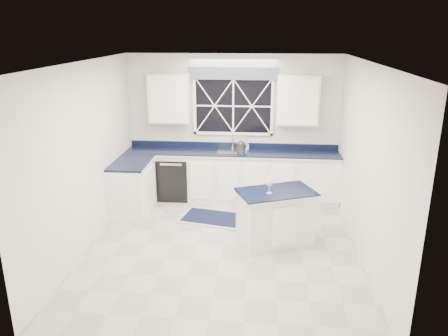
# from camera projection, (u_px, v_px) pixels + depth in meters

# --- Properties ---
(ground) EXTENTS (4.50, 4.50, 0.00)m
(ground) POSITION_uv_depth(u_px,v_px,m) (223.00, 246.00, 6.58)
(ground) COLOR #ADAEA9
(ground) RESTS_ON ground
(back_wall) EXTENTS (4.00, 0.10, 2.70)m
(back_wall) POSITION_uv_depth(u_px,v_px,m) (233.00, 127.00, 8.30)
(back_wall) COLOR silver
(back_wall) RESTS_ON ground
(base_cabinets) EXTENTS (3.99, 1.60, 0.90)m
(base_cabinets) POSITION_uv_depth(u_px,v_px,m) (214.00, 179.00, 8.16)
(base_cabinets) COLOR white
(base_cabinets) RESTS_ON ground
(countertop) EXTENTS (3.98, 0.64, 0.04)m
(countertop) POSITION_uv_depth(u_px,v_px,m) (232.00, 153.00, 8.15)
(countertop) COLOR black
(countertop) RESTS_ON base_cabinets
(dishwasher) EXTENTS (0.60, 0.58, 0.82)m
(dishwasher) POSITION_uv_depth(u_px,v_px,m) (175.00, 177.00, 8.39)
(dishwasher) COLOR black
(dishwasher) RESTS_ON ground
(window) EXTENTS (1.65, 0.09, 1.26)m
(window) POSITION_uv_depth(u_px,v_px,m) (233.00, 102.00, 8.11)
(window) COLOR black
(window) RESTS_ON ground
(upper_cabinets) EXTENTS (3.10, 0.34, 0.90)m
(upper_cabinets) POSITION_uv_depth(u_px,v_px,m) (233.00, 99.00, 7.97)
(upper_cabinets) COLOR white
(upper_cabinets) RESTS_ON ground
(faucet) EXTENTS (0.05, 0.20, 0.30)m
(faucet) POSITION_uv_depth(u_px,v_px,m) (233.00, 141.00, 8.28)
(faucet) COLOR #B7B7B9
(faucet) RESTS_ON countertop
(island) EXTENTS (1.28, 1.05, 0.83)m
(island) POSITION_uv_depth(u_px,v_px,m) (276.00, 217.00, 6.60)
(island) COLOR white
(island) RESTS_ON ground
(rug) EXTENTS (1.31, 0.95, 0.02)m
(rug) POSITION_uv_depth(u_px,v_px,m) (215.00, 218.00, 7.53)
(rug) COLOR #AAAAA6
(rug) RESTS_ON ground
(kettle) EXTENTS (0.29, 0.18, 0.20)m
(kettle) POSITION_uv_depth(u_px,v_px,m) (241.00, 146.00, 8.18)
(kettle) COLOR #2F2F32
(kettle) RESTS_ON countertop
(wine_glass) EXTENTS (0.10, 0.10, 0.24)m
(wine_glass) POSITION_uv_depth(u_px,v_px,m) (270.00, 183.00, 6.34)
(wine_glass) COLOR white
(wine_glass) RESTS_ON island
(soap_bottle) EXTENTS (0.10, 0.10, 0.17)m
(soap_bottle) POSITION_uv_depth(u_px,v_px,m) (246.00, 145.00, 8.25)
(soap_bottle) COLOR silver
(soap_bottle) RESTS_ON countertop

